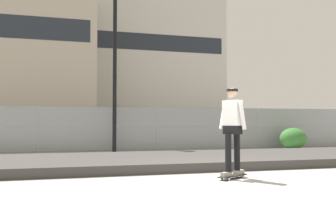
{
  "coord_description": "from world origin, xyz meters",
  "views": [
    {
      "loc": [
        -2.98,
        -6.11,
        1.18
      ],
      "look_at": [
        -0.14,
        5.31,
        1.56
      ],
      "focal_mm": 35.37,
      "sensor_mm": 36.0,
      "label": 1
    }
  ],
  "objects_px": {
    "street_lamp": "(115,43)",
    "parked_car_near": "(88,130)",
    "parked_car_mid": "(199,129)",
    "skater": "(232,125)",
    "skateboard": "(233,176)",
    "shrub_left": "(293,139)"
  },
  "relations": [
    {
      "from": "street_lamp",
      "to": "parked_car_mid",
      "type": "xyz_separation_m",
      "value": [
        4.51,
        2.69,
        -3.58
      ]
    },
    {
      "from": "street_lamp",
      "to": "parked_car_near",
      "type": "height_order",
      "value": "street_lamp"
    },
    {
      "from": "skater",
      "to": "shrub_left",
      "type": "distance_m",
      "value": 8.94
    },
    {
      "from": "skater",
      "to": "parked_car_mid",
      "type": "height_order",
      "value": "skater"
    },
    {
      "from": "parked_car_mid",
      "to": "shrub_left",
      "type": "bearing_deg",
      "value": -41.66
    },
    {
      "from": "street_lamp",
      "to": "parked_car_mid",
      "type": "height_order",
      "value": "street_lamp"
    },
    {
      "from": "parked_car_mid",
      "to": "street_lamp",
      "type": "bearing_deg",
      "value": -149.15
    },
    {
      "from": "parked_car_near",
      "to": "skater",
      "type": "bearing_deg",
      "value": -72.8
    },
    {
      "from": "street_lamp",
      "to": "skateboard",
      "type": "bearing_deg",
      "value": -74.65
    },
    {
      "from": "skateboard",
      "to": "parked_car_mid",
      "type": "height_order",
      "value": "parked_car_mid"
    },
    {
      "from": "skater",
      "to": "parked_car_near",
      "type": "height_order",
      "value": "skater"
    },
    {
      "from": "parked_car_near",
      "to": "parked_car_mid",
      "type": "bearing_deg",
      "value": 2.4
    },
    {
      "from": "skater",
      "to": "street_lamp",
      "type": "xyz_separation_m",
      "value": [
        -1.9,
        6.92,
        3.29
      ]
    },
    {
      "from": "street_lamp",
      "to": "parked_car_near",
      "type": "distance_m",
      "value": 4.46
    },
    {
      "from": "parked_car_mid",
      "to": "shrub_left",
      "type": "distance_m",
      "value": 4.58
    },
    {
      "from": "skateboard",
      "to": "skater",
      "type": "xyz_separation_m",
      "value": [
        0.0,
        0.0,
        1.07
      ]
    },
    {
      "from": "skateboard",
      "to": "skater",
      "type": "height_order",
      "value": "skater"
    },
    {
      "from": "skater",
      "to": "parked_car_near",
      "type": "xyz_separation_m",
      "value": [
        -2.9,
        9.38,
        -0.29
      ]
    },
    {
      "from": "parked_car_near",
      "to": "shrub_left",
      "type": "relative_size",
      "value": 3.74
    },
    {
      "from": "shrub_left",
      "to": "skateboard",
      "type": "bearing_deg",
      "value": -132.42
    },
    {
      "from": "parked_car_near",
      "to": "skateboard",
      "type": "bearing_deg",
      "value": -72.8
    },
    {
      "from": "parked_car_near",
      "to": "parked_car_mid",
      "type": "distance_m",
      "value": 5.51
    }
  ]
}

